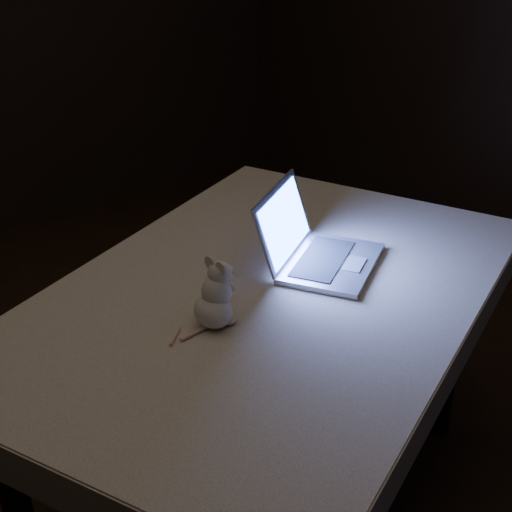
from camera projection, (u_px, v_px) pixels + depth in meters
table at (266, 408)px, 2.19m from camera, size 1.73×1.44×0.79m
tablecloth at (244, 316)px, 1.98m from camera, size 1.87×1.60×0.10m
laptop at (333, 231)px, 2.07m from camera, size 0.43×0.41×0.22m
plush_mouse at (213, 294)px, 1.80m from camera, size 0.16×0.16×0.18m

